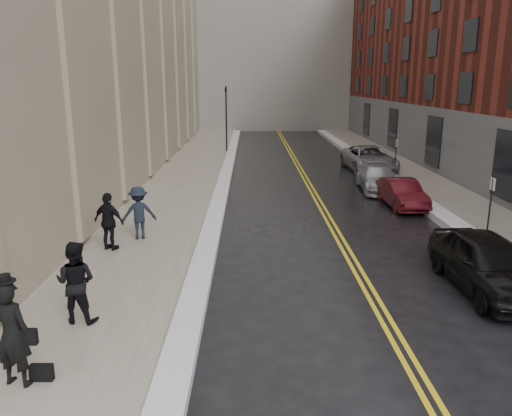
{
  "coord_description": "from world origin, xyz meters",
  "views": [
    {
      "loc": [
        -0.74,
        -9.32,
        5.56
      ],
      "look_at": [
        -0.56,
        6.21,
        1.6
      ],
      "focal_mm": 35.0,
      "sensor_mm": 36.0,
      "label": 1
    }
  ],
  "objects_px": {
    "car_silver_far": "(369,159)",
    "pedestrian_c": "(109,222)",
    "car_silver_near": "(378,178)",
    "car_maroon": "(402,193)",
    "car_black": "(487,263)",
    "pedestrian_b": "(139,213)",
    "pedestrian_main": "(12,334)",
    "pedestrian_a": "(76,282)"
  },
  "relations": [
    {
      "from": "car_silver_near",
      "to": "car_black",
      "type": "bearing_deg",
      "value": -87.86
    },
    {
      "from": "car_silver_far",
      "to": "pedestrian_c",
      "type": "bearing_deg",
      "value": -131.38
    },
    {
      "from": "car_black",
      "to": "car_silver_near",
      "type": "xyz_separation_m",
      "value": [
        0.24,
        12.83,
        -0.12
      ]
    },
    {
      "from": "car_black",
      "to": "car_maroon",
      "type": "xyz_separation_m",
      "value": [
        0.43,
        9.26,
        -0.15
      ]
    },
    {
      "from": "car_black",
      "to": "pedestrian_main",
      "type": "xyz_separation_m",
      "value": [
        -10.71,
        -4.48,
        0.38
      ]
    },
    {
      "from": "car_black",
      "to": "pedestrian_main",
      "type": "bearing_deg",
      "value": -158.94
    },
    {
      "from": "car_maroon",
      "to": "car_silver_near",
      "type": "relative_size",
      "value": 0.85
    },
    {
      "from": "car_black",
      "to": "pedestrian_c",
      "type": "xyz_separation_m",
      "value": [
        -11.04,
        3.07,
        0.33
      ]
    },
    {
      "from": "car_silver_near",
      "to": "pedestrian_c",
      "type": "distance_m",
      "value": 14.92
    },
    {
      "from": "pedestrian_b",
      "to": "pedestrian_a",
      "type": "bearing_deg",
      "value": 71.57
    },
    {
      "from": "car_silver_far",
      "to": "car_maroon",
      "type": "bearing_deg",
      "value": -97.65
    },
    {
      "from": "car_black",
      "to": "car_silver_far",
      "type": "height_order",
      "value": "car_silver_far"
    },
    {
      "from": "car_black",
      "to": "pedestrian_c",
      "type": "height_order",
      "value": "pedestrian_c"
    },
    {
      "from": "car_black",
      "to": "car_maroon",
      "type": "distance_m",
      "value": 9.27
    },
    {
      "from": "pedestrian_a",
      "to": "pedestrian_b",
      "type": "distance_m",
      "value": 6.27
    },
    {
      "from": "car_black",
      "to": "car_silver_near",
      "type": "bearing_deg",
      "value": 87.29
    },
    {
      "from": "car_maroon",
      "to": "car_black",
      "type": "bearing_deg",
      "value": -95.36
    },
    {
      "from": "car_black",
      "to": "car_silver_far",
      "type": "distance_m",
      "value": 18.71
    },
    {
      "from": "pedestrian_main",
      "to": "pedestrian_a",
      "type": "xyz_separation_m",
      "value": [
        0.3,
        2.49,
        -0.05
      ]
    },
    {
      "from": "car_silver_near",
      "to": "car_silver_far",
      "type": "height_order",
      "value": "car_silver_far"
    },
    {
      "from": "car_maroon",
      "to": "pedestrian_b",
      "type": "height_order",
      "value": "pedestrian_b"
    },
    {
      "from": "pedestrian_b",
      "to": "pedestrian_c",
      "type": "bearing_deg",
      "value": 42.06
    },
    {
      "from": "car_silver_near",
      "to": "pedestrian_b",
      "type": "distance_m",
      "value": 13.6
    },
    {
      "from": "pedestrian_main",
      "to": "car_black",
      "type": "bearing_deg",
      "value": -143.79
    },
    {
      "from": "pedestrian_a",
      "to": "pedestrian_c",
      "type": "bearing_deg",
      "value": -75.35
    },
    {
      "from": "pedestrian_c",
      "to": "car_silver_far",
      "type": "bearing_deg",
      "value": -105.1
    },
    {
      "from": "car_silver_near",
      "to": "car_silver_far",
      "type": "xyz_separation_m",
      "value": [
        0.89,
        5.84,
        0.12
      ]
    },
    {
      "from": "car_silver_near",
      "to": "pedestrian_main",
      "type": "height_order",
      "value": "pedestrian_main"
    },
    {
      "from": "pedestrian_b",
      "to": "pedestrian_c",
      "type": "xyz_separation_m",
      "value": [
        -0.71,
        -1.21,
        0.03
      ]
    },
    {
      "from": "pedestrian_c",
      "to": "pedestrian_b",
      "type": "bearing_deg",
      "value": -97.39
    },
    {
      "from": "car_maroon",
      "to": "pedestrian_main",
      "type": "relative_size",
      "value": 1.91
    },
    {
      "from": "car_maroon",
      "to": "pedestrian_a",
      "type": "bearing_deg",
      "value": -136.62
    },
    {
      "from": "pedestrian_a",
      "to": "pedestrian_c",
      "type": "xyz_separation_m",
      "value": [
        -0.63,
        5.06,
        -0.0
      ]
    },
    {
      "from": "pedestrian_main",
      "to": "pedestrian_b",
      "type": "bearing_deg",
      "value": -78.95
    },
    {
      "from": "car_silver_far",
      "to": "pedestrian_b",
      "type": "bearing_deg",
      "value": -131.97
    },
    {
      "from": "car_silver_near",
      "to": "pedestrian_c",
      "type": "bearing_deg",
      "value": -135.92
    },
    {
      "from": "car_black",
      "to": "car_maroon",
      "type": "bearing_deg",
      "value": 85.67
    },
    {
      "from": "car_silver_far",
      "to": "pedestrian_b",
      "type": "relative_size",
      "value": 3.02
    },
    {
      "from": "car_maroon",
      "to": "car_silver_near",
      "type": "height_order",
      "value": "car_silver_near"
    },
    {
      "from": "car_maroon",
      "to": "pedestrian_main",
      "type": "xyz_separation_m",
      "value": [
        -11.14,
        -13.74,
        0.52
      ]
    },
    {
      "from": "car_silver_far",
      "to": "pedestrian_b",
      "type": "xyz_separation_m",
      "value": [
        -11.46,
        -14.39,
        0.3
      ]
    },
    {
      "from": "pedestrian_a",
      "to": "car_silver_far",
      "type": "bearing_deg",
      "value": -111.58
    }
  ]
}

